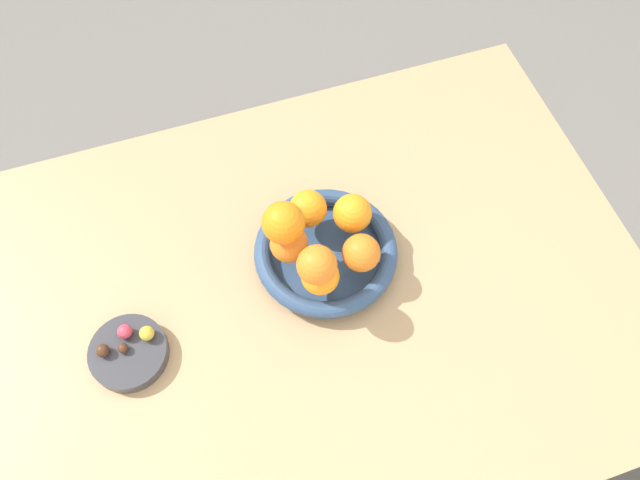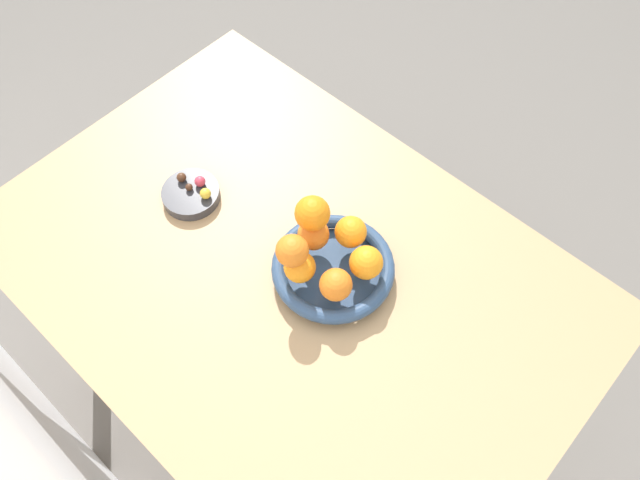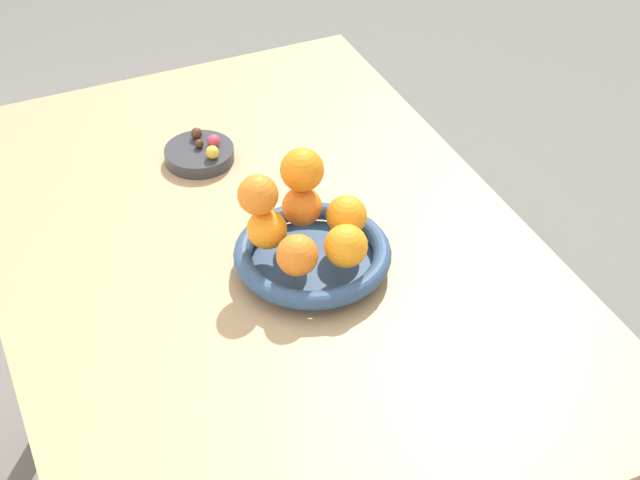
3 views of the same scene
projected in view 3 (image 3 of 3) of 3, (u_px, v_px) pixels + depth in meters
The scene contains 14 objects.
dining_table at pixel (265, 292), 1.48m from camera, with size 1.10×0.76×0.74m.
fruit_bowl at pixel (313, 256), 1.37m from camera, with size 0.22×0.22×0.04m.
candy_dish at pixel (199, 154), 1.59m from camera, with size 0.11×0.11×0.02m, color #333338.
orange_0 at pixel (302, 206), 1.38m from camera, with size 0.06×0.06×0.06m, color orange.
orange_1 at pixel (267, 229), 1.34m from camera, with size 0.06×0.06×0.06m, color orange.
orange_2 at pixel (297, 255), 1.30m from camera, with size 0.06×0.06×0.06m, color orange.
orange_3 at pixel (346, 246), 1.31m from camera, with size 0.06×0.06×0.06m, color orange.
orange_4 at pixel (347, 216), 1.37m from camera, with size 0.06×0.06×0.06m, color orange.
orange_5 at pixel (302, 170), 1.35m from camera, with size 0.06×0.06×0.06m, color orange.
orange_6 at pixel (258, 195), 1.31m from camera, with size 0.06×0.06×0.06m, color orange.
candy_ball_0 at pixel (211, 153), 1.55m from camera, with size 0.02×0.02×0.02m, color gold.
candy_ball_1 at pixel (199, 144), 1.58m from camera, with size 0.01×0.01×0.01m, color #472819.
candy_ball_2 at pixel (214, 141), 1.58m from camera, with size 0.02×0.02×0.02m, color #C6384C.
candy_ball_3 at pixel (197, 133), 1.60m from camera, with size 0.02×0.02×0.02m, color #472819.
Camera 3 is at (-1.03, 0.37, 1.65)m, focal length 55.00 mm.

